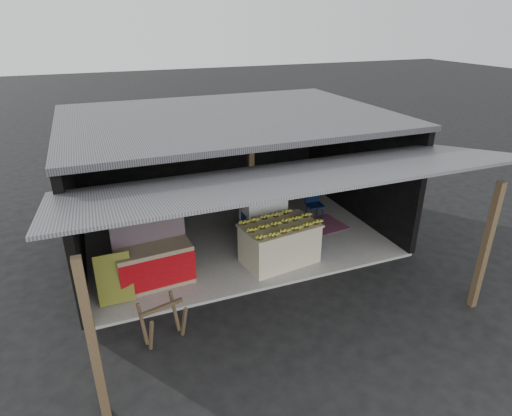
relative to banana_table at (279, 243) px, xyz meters
name	(u,v)px	position (x,y,z in m)	size (l,w,h in m)	color
ground	(272,289)	(-0.54, -0.82, -0.51)	(80.00, 80.00, 0.00)	black
concrete_slab	(232,234)	(-0.54, 1.68, -0.48)	(7.00, 5.00, 0.06)	gray
shophouse	(225,151)	(-0.54, 1.99, 1.59)	(7.40, 7.29, 3.02)	black
banana_table	(279,243)	(0.00, 0.00, 0.00)	(1.74, 1.21, 0.90)	beige
banana_pile	(280,221)	(0.00, 0.00, 0.53)	(1.50, 0.90, 0.18)	yellow
white_crate	(263,219)	(0.06, 1.07, 0.09)	(0.99, 0.69, 1.08)	white
neighbor_stall	(155,263)	(-2.66, 0.16, 0.01)	(1.52, 0.78, 1.52)	#998466
green_signboard	(114,279)	(-3.45, -0.17, 0.04)	(0.65, 0.04, 0.98)	black
sawhorse	(163,319)	(-2.81, -1.53, -0.06)	(0.76, 0.75, 0.71)	brown
water_barrel	(311,242)	(0.87, 0.14, -0.22)	(0.32, 0.32, 0.47)	#0D3197
plastic_chair	(314,201)	(1.75, 1.66, 0.05)	(0.42, 0.42, 0.85)	#0A1839
magenta_rug	(315,227)	(1.56, 1.19, -0.45)	(1.50, 1.00, 0.01)	maroon
picture_frames	(197,137)	(-0.71, 4.07, 1.42)	(1.62, 0.04, 0.46)	black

